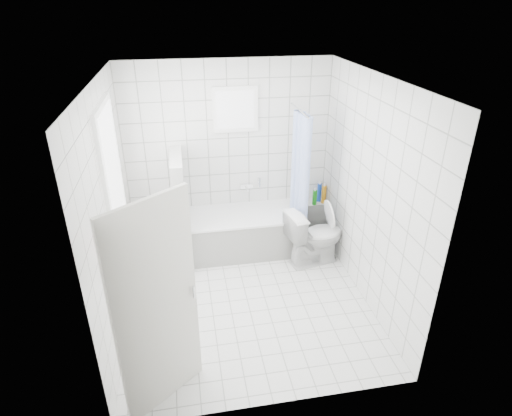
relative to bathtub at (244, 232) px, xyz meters
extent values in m
plane|color=white|center=(-0.14, -1.12, -0.29)|extent=(3.00, 3.00, 0.00)
plane|color=white|center=(-0.14, -1.12, 2.31)|extent=(3.00, 3.00, 0.00)
cube|color=white|center=(-0.14, 0.38, 1.01)|extent=(2.80, 0.02, 2.60)
cube|color=white|center=(-0.14, -2.62, 1.01)|extent=(2.80, 0.02, 2.60)
cube|color=white|center=(-1.54, -1.12, 1.01)|extent=(0.02, 3.00, 2.60)
cube|color=white|center=(1.26, -1.12, 1.01)|extent=(0.02, 3.00, 2.60)
cube|color=white|center=(-1.49, -0.82, 1.31)|extent=(0.01, 0.90, 1.40)
cube|color=white|center=(-0.04, 0.33, 1.66)|extent=(0.50, 0.01, 0.50)
cube|color=white|center=(-1.45, -0.82, 0.57)|extent=(0.18, 1.02, 0.08)
cube|color=silver|center=(-1.07, -2.36, 0.71)|extent=(0.65, 0.53, 2.00)
cube|color=white|center=(0.00, 0.00, -0.02)|extent=(1.56, 0.75, 0.55)
cube|color=white|center=(0.00, 0.00, 0.27)|extent=(1.58, 0.77, 0.03)
cube|color=white|center=(-0.85, -0.05, 0.46)|extent=(0.15, 0.85, 1.50)
cube|color=white|center=(1.15, 0.26, -0.02)|extent=(0.40, 0.24, 0.55)
imported|color=white|center=(0.89, -0.47, 0.11)|extent=(0.85, 0.59, 0.80)
cylinder|color=silver|center=(0.73, -0.02, 1.71)|extent=(0.02, 0.80, 0.02)
cube|color=silver|center=(0.10, 0.34, 0.56)|extent=(0.18, 0.06, 0.06)
imported|color=silver|center=(-1.44, -0.88, 0.70)|extent=(0.19, 0.19, 0.18)
imported|color=#FF6387|center=(-1.44, -1.21, 0.76)|extent=(0.13, 0.13, 0.31)
imported|color=#37EAFB|center=(-1.44, -1.04, 0.70)|extent=(0.10, 0.10, 0.17)
imported|color=pink|center=(-1.44, -0.56, 0.70)|extent=(0.11, 0.11, 0.17)
cylinder|color=orange|center=(1.22, 0.19, 0.40)|extent=(0.06, 0.06, 0.27)
cylinder|color=#178F1A|center=(1.08, 0.17, 0.37)|extent=(0.06, 0.06, 0.22)
cylinder|color=blue|center=(1.18, 0.27, 0.40)|extent=(0.06, 0.06, 0.28)
camera|label=1|loc=(-0.77, -5.21, 3.02)|focal=30.00mm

